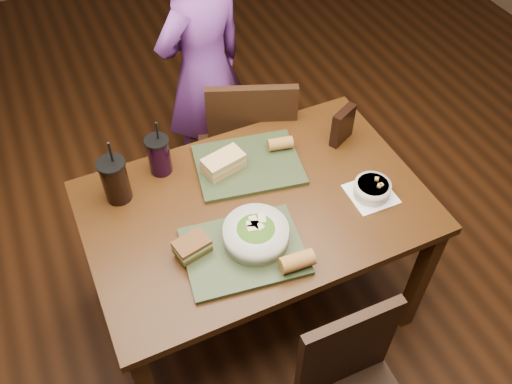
% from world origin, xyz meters
% --- Properties ---
extents(ground, '(6.00, 6.00, 0.00)m').
position_xyz_m(ground, '(0.00, 0.00, 0.00)').
color(ground, '#381C0B').
rests_on(ground, ground).
extents(dining_table, '(1.30, 0.85, 0.75)m').
position_xyz_m(dining_table, '(0.00, 0.00, 0.66)').
color(dining_table, '#3E220C').
rests_on(dining_table, ground).
extents(chair_far, '(0.52, 0.53, 0.93)m').
position_xyz_m(chair_far, '(0.19, 0.55, 0.51)').
color(chair_far, black).
rests_on(chair_far, ground).
extents(diner, '(0.61, 0.50, 1.45)m').
position_xyz_m(diner, '(0.14, 0.92, 0.72)').
color(diner, '#763799').
rests_on(diner, ground).
extents(tray_near, '(0.46, 0.38, 0.02)m').
position_xyz_m(tray_near, '(-0.13, -0.19, 0.76)').
color(tray_near, '#2A371D').
rests_on(tray_near, dining_table).
extents(tray_far, '(0.47, 0.39, 0.02)m').
position_xyz_m(tray_far, '(0.06, 0.20, 0.76)').
color(tray_far, '#2A371D').
rests_on(tray_far, dining_table).
extents(salad_bowl, '(0.23, 0.23, 0.08)m').
position_xyz_m(salad_bowl, '(-0.08, -0.17, 0.81)').
color(salad_bowl, silver).
rests_on(salad_bowl, tray_near).
extents(soup_bowl, '(0.18, 0.18, 0.07)m').
position_xyz_m(soup_bowl, '(0.43, -0.14, 0.78)').
color(soup_bowl, white).
rests_on(soup_bowl, dining_table).
extents(sandwich_near, '(0.13, 0.11, 0.06)m').
position_xyz_m(sandwich_near, '(-0.30, -0.12, 0.80)').
color(sandwich_near, '#593819').
rests_on(sandwich_near, tray_near).
extents(sandwich_far, '(0.18, 0.13, 0.07)m').
position_xyz_m(sandwich_far, '(-0.05, 0.21, 0.80)').
color(sandwich_far, tan).
rests_on(sandwich_far, tray_far).
extents(baguette_near, '(0.12, 0.07, 0.06)m').
position_xyz_m(baguette_near, '(0.00, -0.33, 0.80)').
color(baguette_near, '#AD7533').
rests_on(baguette_near, tray_near).
extents(baguette_far, '(0.11, 0.07, 0.05)m').
position_xyz_m(baguette_far, '(0.21, 0.22, 0.79)').
color(baguette_far, '#AD7533').
rests_on(baguette_far, tray_far).
extents(cup_cola, '(0.11, 0.11, 0.29)m').
position_xyz_m(cup_cola, '(-0.47, 0.26, 0.85)').
color(cup_cola, black).
rests_on(cup_cola, dining_table).
extents(cup_berry, '(0.10, 0.10, 0.26)m').
position_xyz_m(cup_berry, '(-0.27, 0.33, 0.84)').
color(cup_berry, black).
rests_on(cup_berry, dining_table).
extents(chip_bag, '(0.13, 0.09, 0.16)m').
position_xyz_m(chip_bag, '(0.48, 0.18, 0.83)').
color(chip_bag, black).
rests_on(chip_bag, dining_table).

